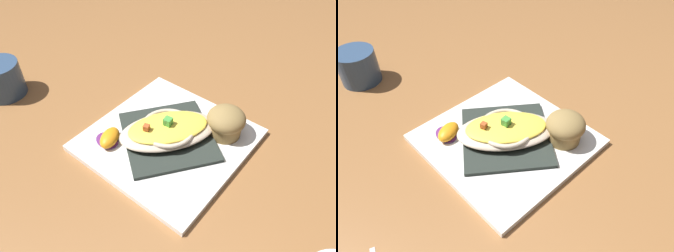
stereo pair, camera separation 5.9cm
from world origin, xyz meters
TOP-DOWN VIEW (x-y plane):
  - ground_plane at (0.00, 0.00)m, footprint 2.60×2.60m
  - square_plate at (0.00, 0.00)m, footprint 0.28×0.28m
  - folded_napkin at (0.00, 0.00)m, footprint 0.23×0.23m
  - gratin_dish at (-0.00, -0.00)m, footprint 0.18×0.20m
  - muffin at (0.08, 0.07)m, footprint 0.07×0.07m
  - orange_garnish at (-0.08, -0.07)m, footprint 0.05×0.06m
  - coffee_mug at (-0.37, -0.10)m, footprint 0.12×0.09m

SIDE VIEW (x-z plane):
  - ground_plane at x=0.00m, z-range 0.00..0.00m
  - square_plate at x=0.00m, z-range 0.00..0.01m
  - folded_napkin at x=0.00m, z-range 0.01..0.02m
  - orange_garnish at x=-0.08m, z-range 0.01..0.03m
  - gratin_dish at x=0.00m, z-range 0.01..0.05m
  - coffee_mug at x=-0.37m, z-range 0.00..0.07m
  - muffin at x=0.08m, z-range 0.01..0.07m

